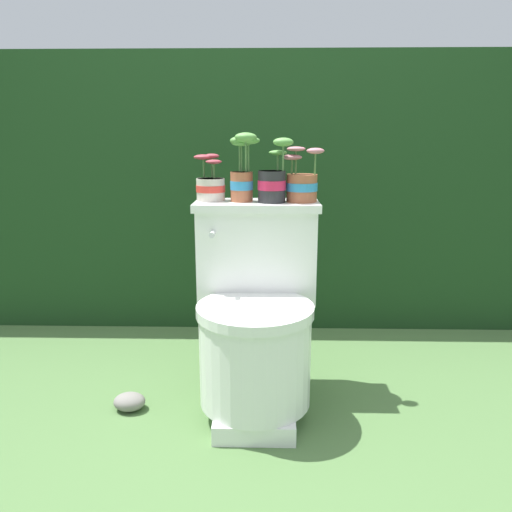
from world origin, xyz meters
TOP-DOWN VIEW (x-y plane):
  - ground_plane at (0.00, 0.00)m, footprint 12.00×12.00m
  - hedge_backdrop at (0.00, 1.33)m, footprint 3.84×0.96m
  - toilet at (-0.01, 0.05)m, footprint 0.48×0.57m
  - potted_plant_left at (-0.19, 0.23)m, footprint 0.12×0.12m
  - potted_plant_midleft at (-0.07, 0.21)m, footprint 0.11×0.09m
  - potted_plant_middle at (0.05, 0.18)m, footprint 0.13×0.11m
  - potted_plant_midright at (0.16, 0.20)m, footprint 0.16×0.12m
  - garden_stone at (-0.49, -0.00)m, footprint 0.12×0.10m

SIDE VIEW (x-z plane):
  - ground_plane at x=0.00m, z-range 0.00..0.00m
  - garden_stone at x=-0.49m, z-range 0.00..0.07m
  - toilet at x=-0.01m, z-range -0.03..0.74m
  - hedge_backdrop at x=0.00m, z-range 0.00..1.43m
  - potted_plant_left at x=-0.19m, z-range 0.74..0.92m
  - potted_plant_midright at x=0.16m, z-range 0.74..0.94m
  - potted_plant_middle at x=0.05m, z-range 0.73..0.97m
  - potted_plant_midleft at x=-0.07m, z-range 0.76..1.01m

